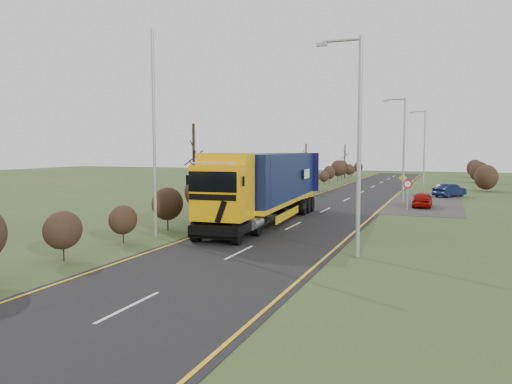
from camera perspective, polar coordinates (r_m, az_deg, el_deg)
The scene contains 14 objects.
ground at distance 25.43m, azimuth 1.65°, elevation -5.23°, with size 160.00×160.00×0.00m, color #34481F.
road at distance 34.90m, azimuth 7.17°, elevation -2.46°, with size 8.00×120.00×0.02m, color black.
layby at distance 43.85m, azimuth 18.67°, elevation -1.16°, with size 6.00×18.00×0.02m, color #33302D.
lane_markings at distance 34.60m, azimuth 7.05°, elevation -2.48°, with size 7.52×116.00×0.01m.
hedgerow at distance 34.72m, azimuth -3.30°, elevation 0.21°, with size 2.24×102.04×6.05m.
lorry at distance 30.04m, azimuth 1.26°, elevation 1.05°, with size 3.44×15.61×4.31m.
car_red_hatchback at distance 40.42m, azimuth 18.48°, elevation -0.82°, with size 1.41×3.51×1.20m, color #9B0B07.
car_blue_sedan at distance 49.87m, azimuth 21.25°, elevation 0.18°, with size 1.30×3.74×1.23m, color black.
streetlight_near at distance 20.97m, azimuth 11.42°, elevation 6.21°, with size 1.93×0.18×9.06m.
streetlight_mid at distance 42.60m, azimuth 16.42°, elevation 5.12°, with size 1.84×0.18×8.65m.
streetlight_far at distance 63.83m, azimuth 18.59°, elevation 5.18°, with size 1.93×0.18×9.09m.
left_pole at distance 25.67m, azimuth -11.58°, elevation 6.43°, with size 0.16×0.16×10.41m, color #A4A7A9.
speed_sign at distance 38.02m, azimuth 16.93°, elevation 0.31°, with size 0.62×0.10×2.23m.
warning_board at distance 50.44m, azimuth 16.44°, elevation 1.09°, with size 0.78×0.11×2.04m.
Camera 1 is at (8.38, -23.58, 4.51)m, focal length 35.00 mm.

